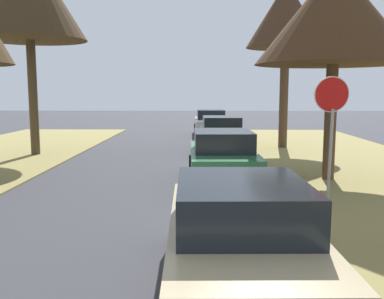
# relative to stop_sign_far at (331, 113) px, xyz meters

# --- Properties ---
(stop_sign_far) EXTENTS (0.81, 0.24, 2.97)m
(stop_sign_far) POSITION_rel_stop_sign_far_xyz_m (0.00, 0.00, 0.00)
(stop_sign_far) COLOR #9EA0A5
(stop_sign_far) RESTS_ON grass_verge_right
(street_tree_right_mid_b) EXTENTS (4.59, 4.59, 6.29)m
(street_tree_right_mid_b) POSITION_rel_stop_sign_far_xyz_m (0.94, 3.19, 2.68)
(street_tree_right_mid_b) COLOR #513822
(street_tree_right_mid_b) RESTS_ON grass_verge_right
(street_tree_right_far) EXTENTS (3.62, 3.62, 7.59)m
(street_tree_right_far) POSITION_rel_stop_sign_far_xyz_m (0.94, 10.63, 3.88)
(street_tree_right_far) COLOR #513927
(street_tree_right_far) RESTS_ON grass_verge_right
(parked_sedan_tan) EXTENTS (2.05, 4.45, 1.57)m
(parked_sedan_tan) POSITION_rel_stop_sign_far_xyz_m (-2.41, -4.27, -1.48)
(parked_sedan_tan) COLOR tan
(parked_sedan_tan) RESTS_ON ground
(parked_sedan_green) EXTENTS (2.05, 4.45, 1.57)m
(parked_sedan_green) POSITION_rel_stop_sign_far_xyz_m (-2.30, 2.61, -1.48)
(parked_sedan_green) COLOR #28663D
(parked_sedan_green) RESTS_ON ground
(parked_sedan_black) EXTENTS (2.05, 4.45, 1.57)m
(parked_sedan_black) POSITION_rel_stop_sign_far_xyz_m (-2.02, 9.52, -1.48)
(parked_sedan_black) COLOR black
(parked_sedan_black) RESTS_ON ground
(parked_sedan_silver) EXTENTS (2.05, 4.45, 1.57)m
(parked_sedan_silver) POSITION_rel_stop_sign_far_xyz_m (-2.35, 16.53, -1.48)
(parked_sedan_silver) COLOR #BCBCC1
(parked_sedan_silver) RESTS_ON ground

